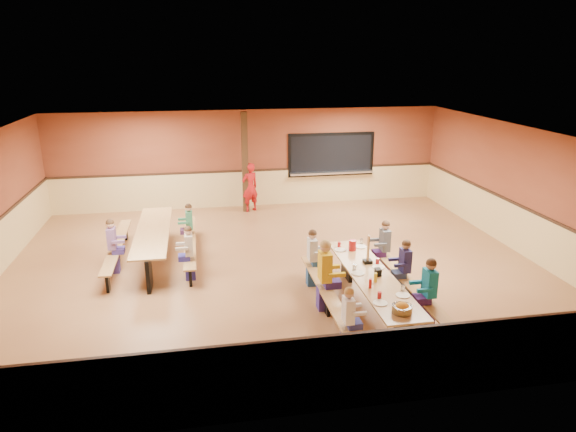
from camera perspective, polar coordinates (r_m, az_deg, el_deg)
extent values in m
plane|color=brown|center=(11.71, -1.51, -5.64)|extent=(12.00, 12.00, 0.00)
cube|color=brown|center=(16.02, -4.29, 6.37)|extent=(12.00, 0.04, 3.00)
cube|color=brown|center=(6.64, 5.08, -10.60)|extent=(12.00, 0.04, 3.00)
cube|color=brown|center=(13.44, 24.65, 2.56)|extent=(0.04, 10.00, 3.00)
cube|color=white|center=(10.87, -1.64, 9.03)|extent=(12.00, 10.00, 0.04)
cube|color=black|center=(16.44, 4.82, 6.83)|extent=(2.60, 0.06, 1.20)
cube|color=silver|center=(16.48, 4.85, 4.83)|extent=(2.70, 0.28, 0.06)
cube|color=#322010|center=(15.41, -4.80, 5.91)|extent=(0.18, 0.18, 3.00)
cube|color=#A47541|center=(9.62, 9.29, -6.58)|extent=(0.75, 3.60, 0.04)
cube|color=black|center=(8.51, 12.65, -13.03)|extent=(0.08, 0.60, 0.70)
cube|color=black|center=(11.11, 6.58, -5.11)|extent=(0.08, 0.60, 0.70)
cube|color=#A47541|center=(9.52, 4.45, -8.59)|extent=(0.26, 3.60, 0.04)
cube|color=black|center=(9.62, 4.42, -9.79)|extent=(0.06, 0.18, 0.41)
cube|color=#A47541|center=(10.03, 13.70, -7.63)|extent=(0.26, 3.60, 0.04)
cube|color=black|center=(10.13, 13.61, -8.79)|extent=(0.06, 0.18, 0.41)
cube|color=#A47541|center=(12.22, -14.78, -1.60)|extent=(0.75, 3.60, 0.04)
cube|color=black|center=(10.91, -15.19, -6.09)|extent=(0.08, 0.60, 0.70)
cube|color=black|center=(13.80, -14.23, -0.95)|extent=(0.08, 0.60, 0.70)
cube|color=#A47541|center=(12.42, -18.47, -3.04)|extent=(0.26, 3.60, 0.04)
cube|color=black|center=(12.50, -18.37, -4.01)|extent=(0.06, 0.18, 0.41)
cube|color=#A47541|center=(12.27, -10.84, -2.66)|extent=(0.26, 3.60, 0.04)
cube|color=black|center=(12.35, -10.78, -3.64)|extent=(0.06, 0.18, 0.41)
imported|color=#B51416|center=(15.59, -4.24, 3.21)|extent=(0.65, 0.57, 1.49)
cylinder|color=#AD1719|center=(10.66, 7.18, -3.25)|extent=(0.16, 0.16, 0.22)
cube|color=black|center=(9.59, 9.97, -6.15)|extent=(0.10, 0.14, 0.13)
cylinder|color=yellow|center=(9.31, 9.70, -6.75)|extent=(0.06, 0.06, 0.17)
cylinder|color=#B2140F|center=(9.07, 9.13, -7.41)|extent=(0.06, 0.06, 0.17)
cube|color=black|center=(10.11, 8.83, -5.01)|extent=(0.16, 0.16, 0.06)
cube|color=#A47541|center=(10.01, 8.90, -3.53)|extent=(0.02, 0.09, 0.50)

